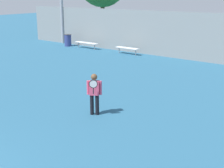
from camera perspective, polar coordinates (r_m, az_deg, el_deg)
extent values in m
cylinder|color=black|center=(11.56, -3.69, -3.78)|extent=(0.14, 0.14, 0.77)
cylinder|color=black|center=(11.53, -2.72, -3.80)|extent=(0.14, 0.14, 0.77)
cube|color=#DB4C6B|center=(11.34, -3.26, -0.71)|extent=(0.41, 0.36, 0.53)
cylinder|color=#DB4C6B|center=(11.37, -4.40, -0.65)|extent=(0.10, 0.10, 0.51)
cylinder|color=#DB4C6B|center=(11.31, -2.12, -0.70)|extent=(0.10, 0.10, 0.51)
sphere|color=brown|center=(11.22, -3.29, 1.29)|extent=(0.23, 0.23, 0.23)
cylinder|color=black|center=(11.08, -3.43, -1.25)|extent=(0.03, 0.03, 0.22)
torus|color=black|center=(11.00, -3.45, 0.02)|extent=(0.27, 0.19, 0.31)
cylinder|color=silver|center=(11.00, -3.45, 0.02)|extent=(0.22, 0.15, 0.27)
cube|color=white|center=(25.46, -4.71, 7.53)|extent=(2.17, 0.40, 0.04)
cylinder|color=gray|center=(26.08, -6.12, 7.16)|extent=(0.06, 0.06, 0.45)
cylinder|color=gray|center=(24.92, -3.21, 6.80)|extent=(0.06, 0.06, 0.45)
cube|color=white|center=(22.96, 2.82, 6.60)|extent=(1.86, 0.40, 0.04)
cylinder|color=gray|center=(23.43, 1.31, 6.21)|extent=(0.06, 0.06, 0.45)
cylinder|color=gray|center=(22.60, 4.37, 5.78)|extent=(0.06, 0.06, 0.45)
cylinder|color=navy|center=(26.82, -8.07, 7.89)|extent=(0.57, 0.57, 0.95)
cylinder|color=#333338|center=(26.75, -8.11, 8.93)|extent=(0.60, 0.60, 0.04)
cube|color=gray|center=(21.01, 17.04, 8.06)|extent=(33.43, 0.06, 3.15)
cylinder|color=brown|center=(34.46, -1.71, 11.91)|extent=(0.44, 0.44, 3.36)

